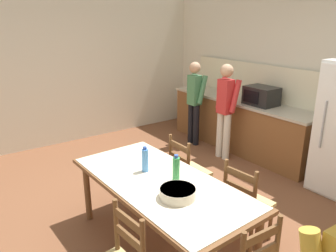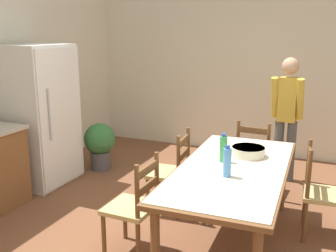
# 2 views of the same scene
# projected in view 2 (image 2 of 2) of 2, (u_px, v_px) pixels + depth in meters

# --- Properties ---
(ground_plane) EXTENTS (8.32, 8.32, 0.00)m
(ground_plane) POSITION_uv_depth(u_px,v_px,m) (170.00, 251.00, 3.55)
(ground_plane) COLOR brown
(wall_right) EXTENTS (0.12, 5.20, 2.90)m
(wall_right) POSITION_uv_depth(u_px,v_px,m) (252.00, 62.00, 6.11)
(wall_right) COLOR beige
(wall_right) RESTS_ON ground
(refrigerator) EXTENTS (0.81, 0.73, 1.77)m
(refrigerator) POSITION_uv_depth(u_px,v_px,m) (40.00, 115.00, 4.99)
(refrigerator) COLOR white
(refrigerator) RESTS_ON ground
(dining_table) EXTENTS (2.06, 1.02, 0.76)m
(dining_table) POSITION_uv_depth(u_px,v_px,m) (233.00, 175.00, 3.52)
(dining_table) COLOR brown
(dining_table) RESTS_ON ground
(bottle_near_centre) EXTENTS (0.07, 0.07, 0.27)m
(bottle_near_centre) POSITION_uv_depth(u_px,v_px,m) (227.00, 162.00, 3.24)
(bottle_near_centre) COLOR #4C8ED6
(bottle_near_centre) RESTS_ON dining_table
(bottle_off_centre) EXTENTS (0.07, 0.07, 0.27)m
(bottle_off_centre) POSITION_uv_depth(u_px,v_px,m) (223.00, 149.00, 3.60)
(bottle_off_centre) COLOR green
(bottle_off_centre) RESTS_ON dining_table
(serving_bowl) EXTENTS (0.32, 0.32, 0.09)m
(serving_bowl) POSITION_uv_depth(u_px,v_px,m) (248.00, 151.00, 3.79)
(serving_bowl) COLOR beige
(serving_bowl) RESTS_ON dining_table
(chair_side_near_right) EXTENTS (0.45, 0.43, 0.91)m
(chair_side_near_right) POSITION_uv_depth(u_px,v_px,m) (321.00, 193.00, 3.72)
(chair_side_near_right) COLOR brown
(chair_side_near_right) RESTS_ON ground
(chair_head_end) EXTENTS (0.42, 0.44, 0.91)m
(chair_head_end) POSITION_uv_depth(u_px,v_px,m) (255.00, 157.00, 4.76)
(chair_head_end) COLOR brown
(chair_head_end) RESTS_ON ground
(chair_side_far_right) EXTENTS (0.45, 0.43, 0.91)m
(chair_side_far_right) POSITION_uv_depth(u_px,v_px,m) (171.00, 172.00, 4.26)
(chair_side_far_right) COLOR brown
(chair_side_far_right) RESTS_ON ground
(chair_side_far_left) EXTENTS (0.43, 0.41, 0.91)m
(chair_side_far_left) POSITION_uv_depth(u_px,v_px,m) (134.00, 207.00, 3.43)
(chair_side_far_left) COLOR brown
(chair_side_far_left) RESTS_ON ground
(person_by_table) EXTENTS (0.29, 0.42, 1.61)m
(person_by_table) POSITION_uv_depth(u_px,v_px,m) (287.00, 113.00, 5.03)
(person_by_table) COLOR #4C4C4C
(person_by_table) RESTS_ON ground
(potted_plant) EXTENTS (0.44, 0.44, 0.67)m
(potted_plant) POSITION_uv_depth(u_px,v_px,m) (100.00, 143.00, 5.55)
(potted_plant) COLOR #4C4C51
(potted_plant) RESTS_ON ground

